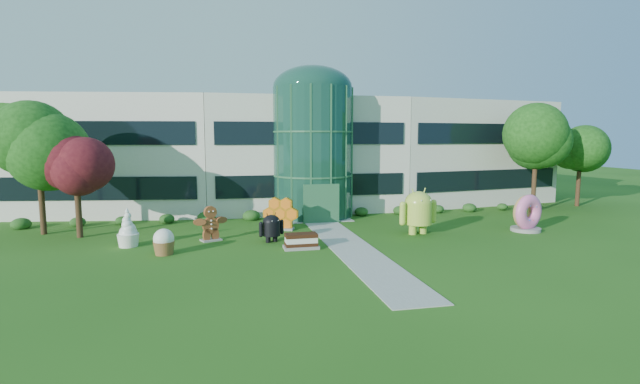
{
  "coord_description": "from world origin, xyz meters",
  "views": [
    {
      "loc": [
        -7.1,
        -22.87,
        6.15
      ],
      "look_at": [
        -0.75,
        6.0,
        2.6
      ],
      "focal_mm": 26.0,
      "sensor_mm": 36.0,
      "label": 1
    }
  ],
  "objects": [
    {
      "name": "android_green",
      "position": [
        5.17,
        4.0,
        1.6
      ],
      "size": [
        3.14,
        2.39,
        3.21
      ],
      "primitive_type": null,
      "rotation": [
        0.0,
        0.0,
        0.19
      ],
      "color": "#B3D143",
      "rests_on": "ground"
    },
    {
      "name": "atrium",
      "position": [
        0.0,
        12.0,
        4.9
      ],
      "size": [
        6.0,
        6.0,
        9.8
      ],
      "primitive_type": "cylinder",
      "color": "#194738",
      "rests_on": "ground"
    },
    {
      "name": "android_black",
      "position": [
        -4.15,
        3.75,
        0.95
      ],
      "size": [
        1.97,
        1.66,
        1.9
      ],
      "primitive_type": null,
      "rotation": [
        0.0,
        0.0,
        0.39
      ],
      "color": "black",
      "rests_on": "ground"
    },
    {
      "name": "ice_cream_sandwich",
      "position": [
        -2.75,
        1.74,
        0.43
      ],
      "size": [
        1.93,
        0.98,
        0.86
      ],
      "primitive_type": null,
      "rotation": [
        0.0,
        0.0,
        0.01
      ],
      "color": "black",
      "rests_on": "ground"
    },
    {
      "name": "tree_red",
      "position": [
        -15.5,
        7.5,
        3.0
      ],
      "size": [
        4.0,
        4.0,
        6.0
      ],
      "primitive_type": null,
      "color": "#3F0C14",
      "rests_on": "ground"
    },
    {
      "name": "donut",
      "position": [
        12.45,
        3.32,
        1.22
      ],
      "size": [
        2.58,
        1.76,
        2.45
      ],
      "primitive_type": null,
      "rotation": [
        0.0,
        0.0,
        0.29
      ],
      "color": "pink",
      "rests_on": "ground"
    },
    {
      "name": "gingerbread",
      "position": [
        -7.64,
        4.85,
        1.05
      ],
      "size": [
        2.45,
        1.64,
        2.11
      ],
      "primitive_type": null,
      "rotation": [
        0.0,
        0.0,
        0.37
      ],
      "color": "brown",
      "rests_on": "ground"
    },
    {
      "name": "walkway",
      "position": [
        0.0,
        2.0,
        0.02
      ],
      "size": [
        2.4,
        20.0,
        0.04
      ],
      "primitive_type": "cube",
      "color": "#9E9E93",
      "rests_on": "ground"
    },
    {
      "name": "building",
      "position": [
        0.0,
        18.0,
        4.65
      ],
      "size": [
        46.0,
        15.0,
        9.3
      ],
      "primitive_type": null,
      "color": "beige",
      "rests_on": "ground"
    },
    {
      "name": "ground",
      "position": [
        0.0,
        0.0,
        0.0
      ],
      "size": [
        140.0,
        140.0,
        0.0
      ],
      "primitive_type": "plane",
      "color": "#215114",
      "rests_on": "ground"
    },
    {
      "name": "cupcake",
      "position": [
        -9.99,
        2.03,
        0.69
      ],
      "size": [
        1.45,
        1.45,
        1.38
      ],
      "primitive_type": null,
      "rotation": [
        0.0,
        0.0,
        -0.31
      ],
      "color": "white",
      "rests_on": "ground"
    },
    {
      "name": "froyo",
      "position": [
        -12.15,
        4.33,
        1.09
      ],
      "size": [
        1.53,
        1.53,
        2.18
      ],
      "primitive_type": null,
      "rotation": [
        0.0,
        0.0,
        0.23
      ],
      "color": "white",
      "rests_on": "ground"
    },
    {
      "name": "honeycomb",
      "position": [
        -3.15,
        7.19,
        0.98
      ],
      "size": [
        2.66,
        1.72,
        1.97
      ],
      "primitive_type": null,
      "rotation": [
        0.0,
        0.0,
        -0.36
      ],
      "color": "orange",
      "rests_on": "ground"
    },
    {
      "name": "trees_backdrop",
      "position": [
        0.0,
        13.0,
        4.2
      ],
      "size": [
        52.0,
        8.0,
        8.4
      ],
      "primitive_type": null,
      "color": "#143F0F",
      "rests_on": "ground"
    }
  ]
}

